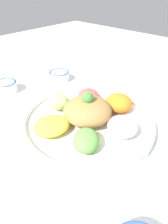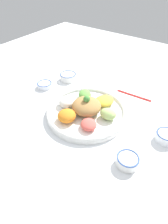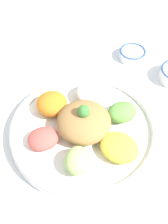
{
  "view_description": "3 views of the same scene",
  "coord_description": "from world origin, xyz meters",
  "px_view_note": "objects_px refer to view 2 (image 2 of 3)",
  "views": [
    {
      "loc": [
        -0.33,
        -0.32,
        0.38
      ],
      "look_at": [
        0.02,
        -0.0,
        0.03
      ],
      "focal_mm": 30.0,
      "sensor_mm": 36.0,
      "label": 1
    },
    {
      "loc": [
        0.6,
        0.39,
        0.63
      ],
      "look_at": [
        0.03,
        -0.02,
        0.03
      ],
      "focal_mm": 30.0,
      "sensor_mm": 36.0,
      "label": 2
    },
    {
      "loc": [
        -0.15,
        0.45,
        0.71
      ],
      "look_at": [
        0.02,
        -0.05,
        0.06
      ],
      "focal_mm": 50.0,
      "sensor_mm": 36.0,
      "label": 3
    }
  ],
  "objects_px": {
    "sauce_bowl_red": "(45,85)",
    "rice_bowl_blue": "(128,160)",
    "sauce_bowl_dark": "(68,76)",
    "rice_bowl_plain": "(166,136)",
    "salad_platter": "(86,110)",
    "serving_spoon_main": "(84,205)",
    "chopsticks_pair_near": "(134,95)"
  },
  "relations": [
    {
      "from": "sauce_bowl_red",
      "to": "sauce_bowl_dark",
      "type": "relative_size",
      "value": 0.87
    },
    {
      "from": "sauce_bowl_dark",
      "to": "serving_spoon_main",
      "type": "xyz_separation_m",
      "value": [
        0.58,
        0.55,
        -0.02
      ]
    },
    {
      "from": "sauce_bowl_dark",
      "to": "rice_bowl_blue",
      "type": "bearing_deg",
      "value": 58.91
    },
    {
      "from": "sauce_bowl_red",
      "to": "chopsticks_pair_near",
      "type": "bearing_deg",
      "value": 116.18
    },
    {
      "from": "sauce_bowl_red",
      "to": "serving_spoon_main",
      "type": "relative_size",
      "value": 0.66
    },
    {
      "from": "sauce_bowl_red",
      "to": "rice_bowl_blue",
      "type": "bearing_deg",
      "value": 72.58
    },
    {
      "from": "salad_platter",
      "to": "chopsticks_pair_near",
      "type": "distance_m",
      "value": 0.32
    },
    {
      "from": "salad_platter",
      "to": "serving_spoon_main",
      "type": "distance_m",
      "value": 0.46
    },
    {
      "from": "sauce_bowl_dark",
      "to": "chopsticks_pair_near",
      "type": "xyz_separation_m",
      "value": [
        -0.08,
        0.42,
        -0.02
      ]
    },
    {
      "from": "salad_platter",
      "to": "sauce_bowl_red",
      "type": "height_order",
      "value": "salad_platter"
    },
    {
      "from": "sauce_bowl_red",
      "to": "rice_bowl_blue",
      "type": "height_order",
      "value": "rice_bowl_blue"
    },
    {
      "from": "sauce_bowl_red",
      "to": "rice_bowl_plain",
      "type": "xyz_separation_m",
      "value": [
        -0.01,
        0.73,
        0.01
      ]
    },
    {
      "from": "rice_bowl_blue",
      "to": "sauce_bowl_red",
      "type": "bearing_deg",
      "value": -107.42
    },
    {
      "from": "rice_bowl_blue",
      "to": "serving_spoon_main",
      "type": "relative_size",
      "value": 0.65
    },
    {
      "from": "sauce_bowl_red",
      "to": "sauce_bowl_dark",
      "type": "distance_m",
      "value": 0.16
    },
    {
      "from": "rice_bowl_plain",
      "to": "serving_spoon_main",
      "type": "height_order",
      "value": "rice_bowl_plain"
    },
    {
      "from": "rice_bowl_plain",
      "to": "chopsticks_pair_near",
      "type": "xyz_separation_m",
      "value": [
        -0.23,
        -0.25,
        -0.02
      ]
    },
    {
      "from": "sauce_bowl_dark",
      "to": "serving_spoon_main",
      "type": "bearing_deg",
      "value": 43.38
    },
    {
      "from": "salad_platter",
      "to": "sauce_bowl_red",
      "type": "xyz_separation_m",
      "value": [
        -0.06,
        -0.35,
        -0.01
      ]
    },
    {
      "from": "salad_platter",
      "to": "rice_bowl_plain",
      "type": "height_order",
      "value": "salad_platter"
    },
    {
      "from": "sauce_bowl_dark",
      "to": "rice_bowl_plain",
      "type": "distance_m",
      "value": 0.69
    },
    {
      "from": "rice_bowl_plain",
      "to": "serving_spoon_main",
      "type": "xyz_separation_m",
      "value": [
        0.44,
        -0.12,
        -0.02
      ]
    },
    {
      "from": "salad_platter",
      "to": "sauce_bowl_red",
      "type": "distance_m",
      "value": 0.36
    },
    {
      "from": "rice_bowl_blue",
      "to": "salad_platter",
      "type": "bearing_deg",
      "value": -116.18
    },
    {
      "from": "sauce_bowl_red",
      "to": "sauce_bowl_dark",
      "type": "xyz_separation_m",
      "value": [
        -0.15,
        0.06,
        0.01
      ]
    },
    {
      "from": "rice_bowl_blue",
      "to": "rice_bowl_plain",
      "type": "bearing_deg",
      "value": 159.51
    },
    {
      "from": "sauce_bowl_dark",
      "to": "serving_spoon_main",
      "type": "height_order",
      "value": "sauce_bowl_dark"
    },
    {
      "from": "salad_platter",
      "to": "sauce_bowl_red",
      "type": "relative_size",
      "value": 4.51
    },
    {
      "from": "sauce_bowl_dark",
      "to": "serving_spoon_main",
      "type": "relative_size",
      "value": 0.76
    },
    {
      "from": "rice_bowl_plain",
      "to": "serving_spoon_main",
      "type": "relative_size",
      "value": 0.63
    },
    {
      "from": "sauce_bowl_dark",
      "to": "serving_spoon_main",
      "type": "distance_m",
      "value": 0.8
    },
    {
      "from": "salad_platter",
      "to": "sauce_bowl_dark",
      "type": "height_order",
      "value": "salad_platter"
    }
  ]
}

